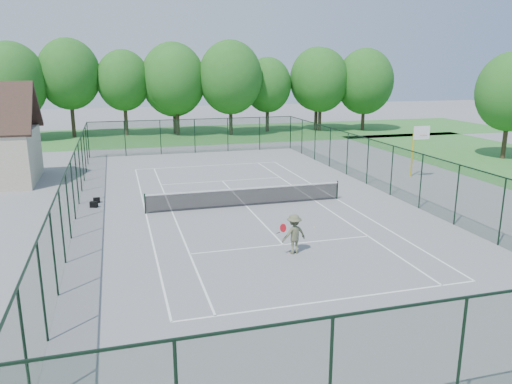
{
  "coord_description": "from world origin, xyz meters",
  "views": [
    {
      "loc": [
        -6.74,
        -25.86,
        7.64
      ],
      "look_at": [
        0.0,
        -2.0,
        1.3
      ],
      "focal_mm": 35.0,
      "sensor_mm": 36.0,
      "label": 1
    }
  ],
  "objects_px": {
    "basketball_goal": "(418,141)",
    "tennis_net": "(246,196)",
    "tennis_player": "(294,234)",
    "sports_bag_a": "(94,204)"
  },
  "relations": [
    {
      "from": "sports_bag_a",
      "to": "tennis_net",
      "type": "bearing_deg",
      "value": 4.03
    },
    {
      "from": "tennis_net",
      "to": "tennis_player",
      "type": "bearing_deg",
      "value": -89.26
    },
    {
      "from": "tennis_net",
      "to": "tennis_player",
      "type": "height_order",
      "value": "tennis_player"
    },
    {
      "from": "basketball_goal",
      "to": "tennis_player",
      "type": "relative_size",
      "value": 1.86
    },
    {
      "from": "tennis_net",
      "to": "basketball_goal",
      "type": "height_order",
      "value": "basketball_goal"
    },
    {
      "from": "tennis_player",
      "to": "tennis_net",
      "type": "bearing_deg",
      "value": 90.74
    },
    {
      "from": "basketball_goal",
      "to": "sports_bag_a",
      "type": "bearing_deg",
      "value": -175.43
    },
    {
      "from": "basketball_goal",
      "to": "tennis_net",
      "type": "bearing_deg",
      "value": -164.11
    },
    {
      "from": "tennis_net",
      "to": "tennis_player",
      "type": "relative_size",
      "value": 5.66
    },
    {
      "from": "basketball_goal",
      "to": "sports_bag_a",
      "type": "distance_m",
      "value": 21.48
    }
  ]
}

